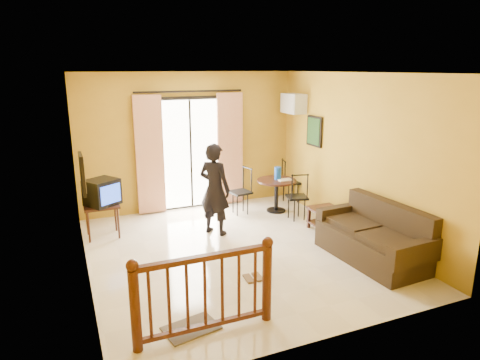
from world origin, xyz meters
name	(u,v)px	position (x,y,z in m)	size (l,w,h in m)	color
ground	(236,251)	(0.00, 0.00, 0.00)	(5.00, 5.00, 0.00)	beige
room_shell	(236,147)	(0.00, 0.00, 1.70)	(5.00, 5.00, 5.00)	white
balcony_door	(191,153)	(0.00, 2.43, 1.19)	(2.25, 0.14, 2.46)	black
tv_table	(102,209)	(-1.90, 1.50, 0.51)	(0.58, 0.49, 0.58)	black
television	(102,192)	(-1.87, 1.50, 0.81)	(0.66, 0.64, 0.45)	black
picture_left	(82,174)	(-2.22, -0.20, 1.55)	(0.05, 0.42, 0.52)	black
dining_table	(277,187)	(1.53, 1.54, 0.53)	(0.80, 0.80, 0.67)	black
water_jug	(278,173)	(1.55, 1.55, 0.80)	(0.14, 0.14, 0.26)	#1245AB
serving_tray	(285,180)	(1.66, 1.44, 0.68)	(0.28, 0.18, 0.02)	#EFE1CB
dining_chairs	(276,211)	(1.52, 1.54, 0.00)	(1.81, 1.51, 0.95)	black
air_conditioner	(293,104)	(2.09, 1.95, 2.15)	(0.31, 0.60, 0.40)	silver
botanical_print	(314,131)	(2.22, 1.30, 1.65)	(0.05, 0.50, 0.60)	black
coffee_table	(332,219)	(1.85, 0.05, 0.28)	(0.52, 0.94, 0.41)	black
bowl	(332,210)	(1.85, 0.06, 0.45)	(0.20, 0.20, 0.06)	#52381C
sofa	(375,239)	(1.86, -1.08, 0.33)	(0.95, 1.90, 0.89)	black
standing_person	(215,189)	(-0.04, 0.89, 0.81)	(0.59, 0.39, 1.63)	black
stair_balustrade	(205,288)	(-1.15, -1.90, 0.56)	(1.63, 0.13, 1.04)	#471E0F
doormat	(191,328)	(-1.28, -1.75, 0.01)	(0.60, 0.40, 0.02)	#594F47
sandals	(253,278)	(-0.13, -0.94, 0.01)	(0.26, 0.26, 0.03)	#52381C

